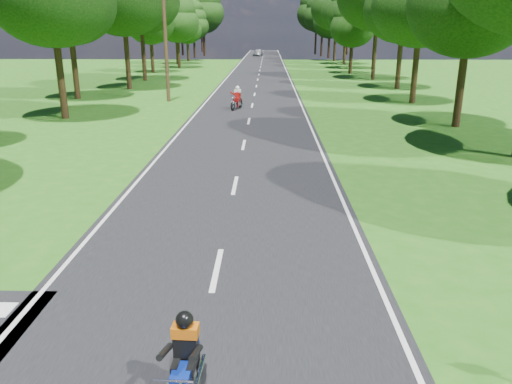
{
  "coord_description": "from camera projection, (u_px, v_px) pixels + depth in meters",
  "views": [
    {
      "loc": [
        1.06,
        -7.51,
        4.86
      ],
      "look_at": [
        0.79,
        4.0,
        1.1
      ],
      "focal_mm": 35.0,
      "sensor_mm": 36.0,
      "label": 1
    }
  ],
  "objects": [
    {
      "name": "ground",
      "position": [
        205.0,
        323.0,
        8.67
      ],
      "size": [
        160.0,
        160.0,
        0.0
      ],
      "primitive_type": "plane",
      "color": "#235E15",
      "rests_on": "ground"
    },
    {
      "name": "main_road",
      "position": [
        259.0,
        75.0,
        56.19
      ],
      "size": [
        7.0,
        140.0,
        0.02
      ],
      "primitive_type": "cube",
      "color": "black",
      "rests_on": "ground"
    },
    {
      "name": "road_markings",
      "position": [
        257.0,
        76.0,
        54.41
      ],
      "size": [
        7.4,
        140.0,
        0.01
      ],
      "color": "silver",
      "rests_on": "main_road"
    },
    {
      "name": "treeline",
      "position": [
        272.0,
        1.0,
        63.16
      ],
      "size": [
        40.0,
        115.35,
        14.78
      ],
      "color": "black",
      "rests_on": "ground"
    },
    {
      "name": "telegraph_pole",
      "position": [
        166.0,
        42.0,
        34.16
      ],
      "size": [
        1.2,
        0.26,
        8.0
      ],
      "color": "#382616",
      "rests_on": "ground"
    },
    {
      "name": "rider_near_blue",
      "position": [
        183.0,
        363.0,
        6.57
      ],
      "size": [
        0.61,
        1.61,
        1.32
      ],
      "primitive_type": null,
      "rotation": [
        0.0,
        0.0,
        -0.05
      ],
      "color": "#0E2A9C",
      "rests_on": "main_road"
    },
    {
      "name": "rider_far_red",
      "position": [
        237.0,
        98.0,
        31.64
      ],
      "size": [
        1.03,
        1.83,
        1.45
      ],
      "primitive_type": null,
      "rotation": [
        0.0,
        0.0,
        -0.27
      ],
      "color": "#B80E0F",
      "rests_on": "main_road"
    },
    {
      "name": "distant_car",
      "position": [
        258.0,
        52.0,
        95.97
      ],
      "size": [
        2.31,
        4.18,
        1.35
      ],
      "primitive_type": "imported",
      "rotation": [
        0.0,
        0.0,
        -0.19
      ],
      "color": "#AAADB1",
      "rests_on": "main_road"
    }
  ]
}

